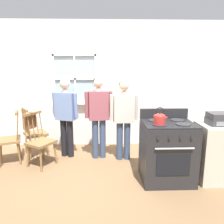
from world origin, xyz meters
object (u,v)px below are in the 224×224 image
(person_teen_center, at_px, (99,111))
(potted_plant, at_px, (67,97))
(chair_by_window, at_px, (40,142))
(kettle, at_px, (160,118))
(side_counter, at_px, (215,153))
(chair_near_wall, at_px, (35,134))
(person_elderly_left, at_px, (66,111))
(handbag, at_px, (30,121))
(stereo, at_px, (220,119))
(person_adult_right, at_px, (124,114))
(chair_center_cluster, at_px, (10,140))
(stove, at_px, (167,151))

(person_teen_center, height_order, potted_plant, person_teen_center)
(chair_by_window, relative_size, kettle, 3.89)
(chair_by_window, xyz_separation_m, potted_plant, (0.33, 0.99, 0.66))
(chair_by_window, relative_size, side_counter, 1.07)
(chair_by_window, distance_m, potted_plant, 1.24)
(chair_by_window, bearing_deg, side_counter, -70.27)
(chair_near_wall, distance_m, person_elderly_left, 0.82)
(potted_plant, relative_size, handbag, 1.19)
(chair_near_wall, relative_size, stereo, 2.83)
(person_adult_right, xyz_separation_m, handbag, (-1.70, -0.09, -0.10))
(person_elderly_left, bearing_deg, person_adult_right, 9.09)
(side_counter, height_order, stereo, stereo)
(person_teen_center, relative_size, person_adult_right, 1.04)
(chair_near_wall, bearing_deg, side_counter, -141.39)
(chair_center_cluster, bearing_deg, stereo, 56.88)
(chair_by_window, height_order, kettle, kettle)
(person_teen_center, height_order, kettle, person_teen_center)
(chair_near_wall, height_order, potted_plant, potted_plant)
(person_teen_center, xyz_separation_m, side_counter, (1.82, -0.93, -0.48))
(person_elderly_left, distance_m, stove, 2.01)
(chair_near_wall, bearing_deg, stove, -146.32)
(chair_center_cluster, relative_size, kettle, 3.89)
(person_elderly_left, bearing_deg, chair_near_wall, -170.82)
(chair_center_cluster, bearing_deg, chair_near_wall, 116.82)
(stove, height_order, stereo, stove)
(potted_plant, xyz_separation_m, handbag, (-0.53, -0.87, -0.31))
(chair_by_window, relative_size, potted_plant, 2.63)
(person_teen_center, bearing_deg, chair_by_window, -172.31)
(potted_plant, bearing_deg, chair_by_window, -108.48)
(chair_center_cluster, distance_m, person_elderly_left, 1.13)
(person_adult_right, height_order, stereo, person_adult_right)
(kettle, distance_m, handbag, 2.30)
(kettle, relative_size, potted_plant, 0.68)
(stereo, bearing_deg, chair_by_window, 167.39)
(chair_by_window, relative_size, handbag, 3.13)
(kettle, xyz_separation_m, side_counter, (0.92, 0.10, -0.57))
(chair_by_window, xyz_separation_m, kettle, (1.93, -0.72, 0.59))
(chair_by_window, relative_size, person_adult_right, 0.64)
(handbag, bearing_deg, chair_center_cluster, 176.42)
(chair_by_window, relative_size, chair_center_cluster, 1.00)
(chair_near_wall, relative_size, stove, 0.89)
(chair_by_window, distance_m, kettle, 2.14)
(person_teen_center, xyz_separation_m, kettle, (0.90, -1.03, 0.10))
(chair_near_wall, relative_size, person_adult_right, 0.64)
(stove, bearing_deg, kettle, -142.75)
(chair_by_window, relative_size, person_teen_center, 0.62)
(chair_center_cluster, bearing_deg, chair_by_window, 55.65)
(person_adult_right, bearing_deg, chair_center_cluster, 178.22)
(stove, xyz_separation_m, kettle, (-0.17, -0.13, 0.55))
(person_adult_right, bearing_deg, stove, -56.65)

